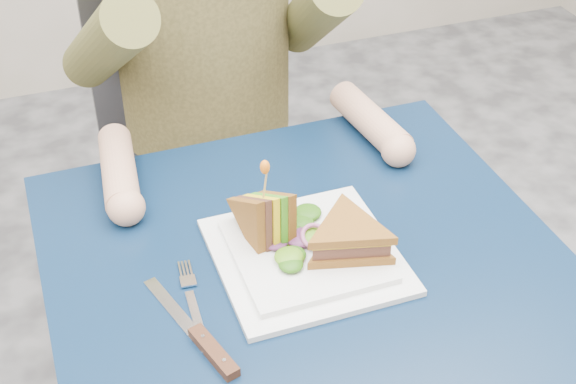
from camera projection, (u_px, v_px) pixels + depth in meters
name	position (u px, v px, depth m)	size (l,w,h in m)	color
table	(313.00, 308.00, 1.21)	(0.75, 0.75, 0.73)	black
chair	(200.00, 135.00, 1.79)	(0.42, 0.40, 0.93)	#47474C
plate	(306.00, 254.00, 1.17)	(0.26, 0.26, 0.02)	white
sandwich_flat	(349.00, 237.00, 1.14)	(0.18, 0.18, 0.05)	brown
sandwich_upright	(266.00, 219.00, 1.16)	(0.08, 0.13, 0.13)	brown
fork	(194.00, 306.00, 1.09)	(0.03, 0.18, 0.01)	silver
knife	(205.00, 343.00, 1.04)	(0.08, 0.22, 0.02)	silver
toothpick	(265.00, 183.00, 1.13)	(0.00, 0.00, 0.06)	tan
toothpick_frill	(265.00, 167.00, 1.11)	(0.01, 0.01, 0.02)	orange
lettuce_spill	(307.00, 238.00, 1.17)	(0.15, 0.13, 0.02)	#337A14
onion_ring	(315.00, 236.00, 1.16)	(0.04, 0.04, 0.01)	#9E4C7A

